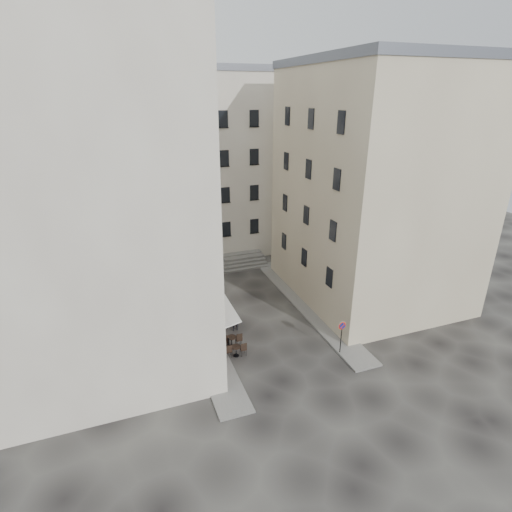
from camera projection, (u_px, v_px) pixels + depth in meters
name	position (u px, v px, depth m)	size (l,w,h in m)	color
ground	(268.00, 333.00, 28.93)	(90.00, 90.00, 0.00)	black
sidewalk_left	(195.00, 317.00, 30.96)	(2.00, 22.00, 0.12)	slate
sidewalk_right	(305.00, 303.00, 32.95)	(2.00, 18.00, 0.12)	slate
building_left	(92.00, 197.00, 24.31)	(12.20, 16.20, 20.60)	#C0B4A4
building_right	(375.00, 186.00, 31.80)	(12.20, 14.20, 18.60)	tan
building_back	(193.00, 164.00, 41.63)	(18.20, 10.20, 18.60)	#C0B4A4
cafe_storefront	(205.00, 315.00, 27.72)	(1.74, 7.30, 3.50)	#440E09
stone_steps	(221.00, 264.00, 39.72)	(9.00, 3.15, 0.80)	#595754
bollard_near	(229.00, 344.00, 26.83)	(0.12, 0.12, 0.98)	black
bollard_mid	(215.00, 318.00, 29.88)	(0.12, 0.12, 0.98)	black
bollard_far	(205.00, 298.00, 32.92)	(0.12, 0.12, 0.98)	black
no_parking_sign	(342.00, 331.00, 26.04)	(0.56, 0.10, 2.45)	black
bistro_table_a	(236.00, 350.00, 26.26)	(1.37, 0.64, 0.97)	black
bistro_table_b	(231.00, 340.00, 27.23)	(1.43, 0.67, 1.00)	black
bistro_table_c	(219.00, 324.00, 29.33)	(1.27, 0.59, 0.89)	black
bistro_table_d	(222.00, 319.00, 29.84)	(1.41, 0.66, 0.99)	black
bistro_table_e	(204.00, 303.00, 32.22)	(1.32, 0.62, 0.93)	black
pedestrian	(235.00, 321.00, 29.05)	(0.58, 0.38, 1.58)	black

